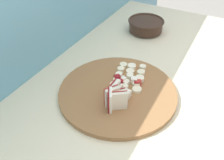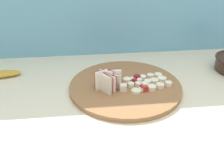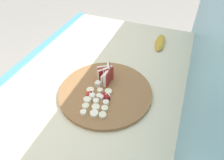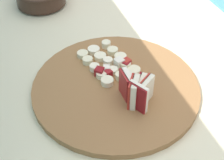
{
  "view_description": "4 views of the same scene",
  "coord_description": "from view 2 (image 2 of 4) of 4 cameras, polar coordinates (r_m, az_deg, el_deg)",
  "views": [
    {
      "loc": [
        -0.56,
        -0.18,
        1.44
      ],
      "look_at": [
        -0.06,
        0.09,
        0.98
      ],
      "focal_mm": 38.95,
      "sensor_mm": 36.0,
      "label": 1
    },
    {
      "loc": [
        -0.18,
        -0.64,
        1.36
      ],
      "look_at": [
        -0.09,
        0.08,
        0.96
      ],
      "focal_mm": 40.73,
      "sensor_mm": 36.0,
      "label": 2
    },
    {
      "loc": [
        0.48,
        0.31,
        1.51
      ],
      "look_at": [
        -0.07,
        0.1,
        0.99
      ],
      "focal_mm": 32.75,
      "sensor_mm": 36.0,
      "label": 3
    },
    {
      "loc": [
        -0.53,
        0.27,
        1.43
      ],
      "look_at": [
        -0.06,
        0.09,
        0.96
      ],
      "focal_mm": 51.82,
      "sensor_mm": 36.0,
      "label": 4
    }
  ],
  "objects": [
    {
      "name": "cutting_board",
      "position": [
        0.85,
        2.98,
        -1.45
      ],
      "size": [
        0.37,
        0.37,
        0.02
      ],
      "primitive_type": "cylinder",
      "color": "olive",
      "rests_on": "tiled_countertop"
    },
    {
      "name": "apple_dice_pile",
      "position": [
        0.83,
        5.51,
        -1.05
      ],
      "size": [
        0.09,
        0.09,
        0.02
      ],
      "color": "maroon",
      "rests_on": "cutting_board"
    },
    {
      "name": "apple_wedge_fan",
      "position": [
        0.8,
        -0.77,
        -0.17
      ],
      "size": [
        0.09,
        0.07,
        0.06
      ],
      "color": "#B22D23",
      "rests_on": "cutting_board"
    },
    {
      "name": "banana_slice_rows",
      "position": [
        0.85,
        8.01,
        -0.54
      ],
      "size": [
        0.15,
        0.12,
        0.02
      ],
      "color": "beige",
      "rests_on": "cutting_board"
    },
    {
      "name": "tile_backsplash",
      "position": [
        1.22,
        2.63,
        -1.58
      ],
      "size": [
        2.4,
        0.04,
        1.48
      ],
      "primitive_type": "cube",
      "color": "#6BADC6",
      "rests_on": "ground"
    }
  ]
}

